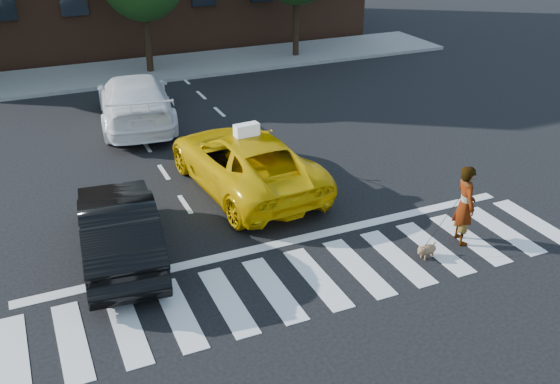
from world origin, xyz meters
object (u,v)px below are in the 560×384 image
at_px(woman, 465,205).
at_px(dog, 426,250).
at_px(black_sedan, 119,228).
at_px(white_suv, 135,100).
at_px(taxi, 245,161).

height_order(woman, dog, woman).
xyz_separation_m(black_sedan, dog, (6.16, -2.76, -0.55)).
bearing_deg(white_suv, dog, 117.21).
distance_m(black_sedan, white_suv, 8.79).
xyz_separation_m(woman, dog, (-1.16, -0.27, -0.75)).
relative_size(taxi, white_suv, 0.97).
relative_size(black_sedan, woman, 2.40).
bearing_deg(dog, white_suv, 94.34).
bearing_deg(black_sedan, woman, 167.01).
xyz_separation_m(black_sedan, woman, (7.32, -2.48, 0.20)).
relative_size(taxi, black_sedan, 1.25).
height_order(taxi, dog, taxi).
bearing_deg(black_sedan, white_suv, -98.64).
relative_size(white_suv, woman, 3.09).
height_order(black_sedan, white_suv, white_suv).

